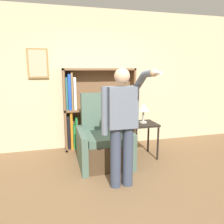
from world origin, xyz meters
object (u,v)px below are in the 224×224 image
object	(u,v)px
armchair	(103,142)
table_lamp	(143,109)
side_table	(143,129)
bookcase	(92,110)
person_standing	(122,122)

from	to	relation	value
armchair	table_lamp	distance (m)	0.95
side_table	table_lamp	bearing A→B (deg)	45.00
armchair	bookcase	bearing A→B (deg)	94.36
bookcase	side_table	bearing A→B (deg)	-41.14
bookcase	armchair	distance (m)	0.91
person_standing	table_lamp	world-z (taller)	person_standing
person_standing	side_table	distance (m)	1.21
bookcase	person_standing	distance (m)	1.64
side_table	bookcase	bearing A→B (deg)	138.86
side_table	table_lamp	world-z (taller)	table_lamp
armchair	person_standing	bearing A→B (deg)	-84.79
side_table	table_lamp	size ratio (longest dim) A/B	1.81
armchair	person_standing	world-z (taller)	person_standing
bookcase	side_table	world-z (taller)	bookcase
armchair	side_table	size ratio (longest dim) A/B	1.84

